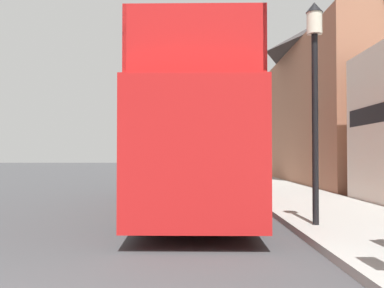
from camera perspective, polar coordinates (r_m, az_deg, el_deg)
ground_plane at (r=24.68m, az=-8.00°, el=-5.10°), size 144.00×144.00×0.00m
sidewalk at (r=21.77m, az=9.83°, el=-5.39°), size 3.35×108.00×0.14m
brick_terrace_rear at (r=26.74m, az=18.34°, el=5.78°), size 6.00×16.95×9.82m
tour_bus at (r=13.07m, az=0.55°, el=-0.08°), size 2.72×11.47×4.20m
parked_car_ahead_of_bus at (r=20.90m, az=2.41°, el=-3.78°), size 1.87×3.92×1.58m
lamp_post_nearest at (r=9.79m, az=15.24°, el=9.00°), size 0.35×0.35×4.63m
lamp_post_second at (r=16.93m, az=8.40°, el=5.50°), size 0.35×0.35×5.09m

